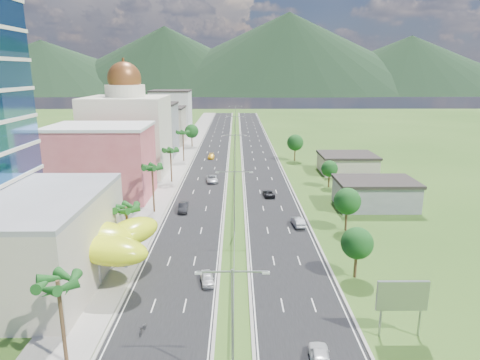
{
  "coord_description": "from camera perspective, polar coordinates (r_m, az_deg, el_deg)",
  "views": [
    {
      "loc": [
        0.34,
        -56.47,
        26.51
      ],
      "look_at": [
        1.02,
        19.51,
        7.0
      ],
      "focal_mm": 32.0,
      "sensor_mm": 36.0,
      "label": 1
    }
  ],
  "objects": [
    {
      "name": "car_dark_left",
      "position": [
        83.53,
        -7.57,
        -3.61
      ],
      "size": [
        1.97,
        5.06,
        1.64
      ],
      "primitive_type": "imported",
      "rotation": [
        0.0,
        0.0,
        0.05
      ],
      "color": "black",
      "rests_on": "road_left"
    },
    {
      "name": "mountain_ridge",
      "position": [
        510.66,
        6.32,
        11.34
      ],
      "size": [
        860.0,
        140.0,
        90.0
      ],
      "primitive_type": null,
      "color": "black",
      "rests_on": "ground"
    },
    {
      "name": "sidewalk_left",
      "position": [
        149.84,
        -7.17,
        4.12
      ],
      "size": [
        7.0,
        260.0,
        0.12
      ],
      "primitive_type": "cube",
      "color": "gray",
      "rests_on": "ground"
    },
    {
      "name": "leafy_tree_rd",
      "position": [
        129.4,
        7.37,
        4.97
      ],
      "size": [
        4.9,
        4.9,
        8.05
      ],
      "color": "#47301C",
      "rests_on": "ground"
    },
    {
      "name": "car_white_near_left",
      "position": [
        56.25,
        -4.4,
        -12.94
      ],
      "size": [
        2.22,
        4.16,
        1.35
      ],
      "primitive_type": "imported",
      "rotation": [
        0.0,
        0.0,
        0.17
      ],
      "color": "silver",
      "rests_on": "road_left"
    },
    {
      "name": "car_silver_right",
      "position": [
        75.95,
        7.75,
        -5.51
      ],
      "size": [
        2.16,
        4.9,
        1.56
      ],
      "primitive_type": "imported",
      "rotation": [
        0.0,
        0.0,
        3.25
      ],
      "color": "#95979C",
      "rests_on": "road_right"
    },
    {
      "name": "streetlight_median_a",
      "position": [
        37.16,
        -1.01,
        -17.73
      ],
      "size": [
        6.04,
        0.25,
        11.0
      ],
      "color": "gray",
      "rests_on": "ground"
    },
    {
      "name": "streetlight_median_c",
      "position": [
        108.28,
        -0.68,
        3.88
      ],
      "size": [
        6.04,
        0.25,
        11.0
      ],
      "color": "gray",
      "rests_on": "ground"
    },
    {
      "name": "ground",
      "position": [
        62.38,
        -0.79,
        -10.75
      ],
      "size": [
        500.0,
        500.0,
        0.0
      ],
      "primitive_type": "plane",
      "color": "#2D5119",
      "rests_on": "ground"
    },
    {
      "name": "road_right",
      "position": [
        149.01,
        2.26,
        4.15
      ],
      "size": [
        11.0,
        260.0,
        0.04
      ],
      "primitive_type": "cube",
      "color": "black",
      "rests_on": "ground"
    },
    {
      "name": "road_left",
      "position": [
        149.05,
        -3.53,
        4.13
      ],
      "size": [
        11.0,
        260.0,
        0.04
      ],
      "primitive_type": "cube",
      "color": "black",
      "rests_on": "ground"
    },
    {
      "name": "streetlight_median_d",
      "position": [
        152.75,
        -0.64,
        6.97
      ],
      "size": [
        6.04,
        0.25,
        11.0
      ],
      "color": "gray",
      "rests_on": "ground"
    },
    {
      "name": "palm_tree_d",
      "position": [
        104.43,
        -9.25,
        3.75
      ],
      "size": [
        3.6,
        3.6,
        8.6
      ],
      "color": "#47301C",
      "rests_on": "ground"
    },
    {
      "name": "streetlight_median_b",
      "position": [
        69.34,
        -0.77,
        -2.16
      ],
      "size": [
        6.04,
        0.25,
        11.0
      ],
      "color": "gray",
      "rests_on": "ground"
    },
    {
      "name": "palm_tree_b",
      "position": [
        63.62,
        -14.94,
        -3.9
      ],
      "size": [
        3.6,
        3.6,
        8.1
      ],
      "color": "#47301C",
      "rests_on": "ground"
    },
    {
      "name": "median_guardrail",
      "position": [
        131.04,
        -0.65,
        3.0
      ],
      "size": [
        0.1,
        216.06,
        0.76
      ],
      "color": "gray",
      "rests_on": "ground"
    },
    {
      "name": "leafy_tree_lfar",
      "position": [
        153.72,
        -6.46,
        6.48
      ],
      "size": [
        4.9,
        4.9,
        8.05
      ],
      "color": "#47301C",
      "rests_on": "ground"
    },
    {
      "name": "motorcycle",
      "position": [
        48.0,
        -12.82,
        -18.62
      ],
      "size": [
        0.87,
        1.93,
        1.19
      ],
      "primitive_type": "imported",
      "rotation": [
        0.0,
        0.0,
        -0.17
      ],
      "color": "black",
      "rests_on": "road_left"
    },
    {
      "name": "midrise_grey",
      "position": [
        140.4,
        -11.81,
        6.52
      ],
      "size": [
        16.0,
        15.0,
        16.0
      ],
      "primitive_type": "cube",
      "color": "gray",
      "rests_on": "ground"
    },
    {
      "name": "leafy_tree_ra",
      "position": [
        58.02,
        15.35,
        -8.14
      ],
      "size": [
        4.2,
        4.2,
        6.9
      ],
      "color": "#47301C",
      "rests_on": "ground"
    },
    {
      "name": "pink_shophouse",
      "position": [
        94.82,
        -17.9,
        2.13
      ],
      "size": [
        20.0,
        15.0,
        15.0
      ],
      "primitive_type": "cube",
      "color": "#C55058",
      "rests_on": "ground"
    },
    {
      "name": "car_yellow_far_left",
      "position": [
        132.85,
        -3.87,
        3.17
      ],
      "size": [
        1.91,
        4.69,
        1.36
      ],
      "primitive_type": "imported",
      "rotation": [
        0.0,
        0.0,
        0.0
      ],
      "color": "gold",
      "rests_on": "road_left"
    },
    {
      "name": "leafy_tree_rc",
      "position": [
        101.31,
        11.85,
        1.47
      ],
      "size": [
        3.85,
        3.85,
        6.33
      ],
      "color": "#47301C",
      "rests_on": "ground"
    },
    {
      "name": "car_white_near_right",
      "position": [
        43.39,
        10.6,
        -22.13
      ],
      "size": [
        2.28,
        4.87,
        1.61
      ],
      "primitive_type": "imported",
      "rotation": [
        0.0,
        0.0,
        3.06
      ],
      "color": "white",
      "rests_on": "road_right"
    },
    {
      "name": "domed_building",
      "position": [
        116.01,
        -14.74,
        6.42
      ],
      "size": [
        20.0,
        20.0,
        28.7
      ],
      "color": "beige",
      "rests_on": "ground"
    },
    {
      "name": "car_silver_mid_left",
      "position": [
        104.51,
        -3.75,
        0.14
      ],
      "size": [
        3.27,
        5.91,
        1.57
      ],
      "primitive_type": "imported",
      "rotation": [
        0.0,
        0.0,
        0.12
      ],
      "color": "#A6A9AE",
      "rests_on": "road_left"
    },
    {
      "name": "shed_far",
      "position": [
        117.88,
        14.08,
        2.06
      ],
      "size": [
        14.0,
        12.0,
        4.4
      ],
      "primitive_type": "cube",
      "color": "#B3A894",
      "rests_on": "ground"
    },
    {
      "name": "car_dark_far_right",
      "position": [
        92.83,
        3.84,
        -1.77
      ],
      "size": [
        2.62,
        4.94,
        1.32
      ],
      "primitive_type": "imported",
      "rotation": [
        0.0,
        0.0,
        3.23
      ],
      "color": "black",
      "rests_on": "road_right"
    },
    {
      "name": "palm_tree_e",
      "position": [
        128.75,
        -7.62,
        6.15
      ],
      "size": [
        3.6,
        3.6,
        9.4
      ],
      "color": "#47301C",
      "rests_on": "ground"
    },
    {
      "name": "billboard",
      "position": [
        47.38,
        20.83,
        -14.41
      ],
      "size": [
        5.2,
        0.35,
        6.2
      ],
      "color": "gray",
      "rests_on": "ground"
    },
    {
      "name": "shed_near",
      "position": [
        89.32,
        17.56,
        -1.88
      ],
      "size": [
        15.0,
        10.0,
        5.0
      ],
      "primitive_type": "cube",
      "color": "gray",
      "rests_on": "ground"
    },
    {
      "name": "midrise_white",
      "position": [
        184.35,
        -9.15,
        8.77
      ],
      "size": [
        16.0,
        15.0,
        18.0
      ],
      "primitive_type": "cube",
      "color": "silver",
      "rests_on": "ground"
    },
    {
      "name": "palm_tree_c",
      "position": [
        82.05,
        -11.63,
        1.42
      ],
      "size": [
        3.6,
        3.6,
        9.6
      ],
      "color": "#47301C",
      "rests_on": "ground"
    },
    {
      "name": "streetlight_median_e",
      "position": [
        197.46,
        -0.61,
        8.65
      ],
      "size": [
        6.04,
        0.25,
        11.0
      ],
      "color": "gray",
      "rests_on": "ground"
    },
    {
      "name": "palm_tree_a",
      "position": [
        42.2,
        -23.11,
        -12.83
      ],
      "size": [
        3.6,
        3.6,
        9.1
      ],
      "color": "#47301C",
      "rests_on": "ground"
    },
    {
      "name": "lime_canopy",
      "position": [
        60.24,
        -20.39,
        -7.48
      ],
      "size": [
        18.0,
        15.0,
        7.4
      ],
      "color": "#D2E616",
      "rests_on": "ground"
    },
    {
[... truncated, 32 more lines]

